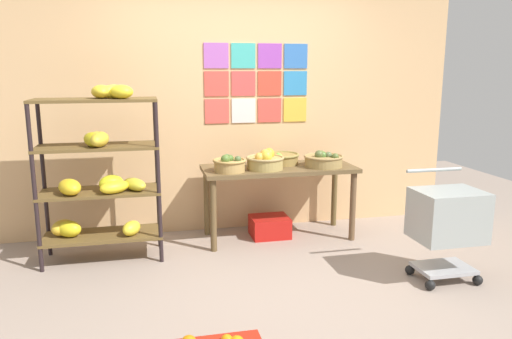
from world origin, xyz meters
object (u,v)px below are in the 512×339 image
fruit_basket_back_left (265,161)px  fruit_basket_centre (281,158)px  fruit_basket_right (323,160)px  banana_shelf_unit (99,168)px  produce_crate_under_table (270,227)px  display_table (279,176)px  fruit_basket_back_right (229,164)px  shopping_cart (447,219)px

fruit_basket_back_left → fruit_basket_centre: (0.22, 0.22, -0.02)m
fruit_basket_back_left → fruit_basket_right: bearing=-0.3°
banana_shelf_unit → fruit_basket_centre: banana_shelf_unit is taller
fruit_basket_centre → produce_crate_under_table: bearing=-145.7°
display_table → fruit_basket_back_right: 0.56m
fruit_basket_right → fruit_basket_back_left: bearing=179.7°
fruit_basket_back_left → fruit_basket_right: 0.59m
fruit_basket_centre → produce_crate_under_table: size_ratio=0.98×
fruit_basket_centre → fruit_basket_right: fruit_basket_right is taller
fruit_basket_right → shopping_cart: fruit_basket_right is taller
fruit_basket_back_left → banana_shelf_unit: bearing=-174.4°
fruit_basket_back_left → fruit_basket_back_right: bearing=-174.7°
fruit_basket_back_left → fruit_basket_right: size_ratio=0.95×
fruit_basket_back_left → fruit_basket_back_right: fruit_basket_back_left is taller
fruit_basket_right → shopping_cart: (0.60, -1.20, -0.29)m
fruit_basket_back_right → banana_shelf_unit: bearing=-174.4°
display_table → fruit_basket_centre: fruit_basket_centre is taller
produce_crate_under_table → shopping_cart: shopping_cart is taller
fruit_basket_back_right → produce_crate_under_table: size_ratio=0.83×
fruit_basket_back_right → display_table: bearing=13.0°
fruit_basket_centre → produce_crate_under_table: (-0.13, -0.09, -0.69)m
fruit_basket_back_left → fruit_basket_back_right: (-0.36, -0.03, -0.01)m
banana_shelf_unit → shopping_cart: bearing=-21.3°
display_table → fruit_basket_back_right: fruit_basket_back_right is taller
banana_shelf_unit → fruit_basket_right: 2.12m
banana_shelf_unit → display_table: banana_shelf_unit is taller
fruit_basket_right → fruit_basket_centre: bearing=148.9°
banana_shelf_unit → produce_crate_under_table: 1.79m
produce_crate_under_table → shopping_cart: (1.11, -1.34, 0.41)m
fruit_basket_back_left → produce_crate_under_table: (0.08, 0.13, -0.71)m
fruit_basket_back_left → produce_crate_under_table: bearing=57.9°
display_table → fruit_basket_centre: size_ratio=4.01×
fruit_basket_back_right → shopping_cart: size_ratio=0.36×
fruit_basket_right → banana_shelf_unit: bearing=-176.1°
display_table → shopping_cart: bearing=-51.4°
banana_shelf_unit → fruit_basket_back_left: 1.53m
display_table → produce_crate_under_table: display_table is taller
fruit_basket_back_left → display_table: bearing=28.2°
banana_shelf_unit → fruit_basket_back_left: size_ratio=4.19×
banana_shelf_unit → fruit_basket_back_right: banana_shelf_unit is taller
fruit_basket_back_right → fruit_basket_right: fruit_basket_back_right is taller
fruit_basket_back_right → shopping_cart: (1.55, -1.17, -0.29)m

